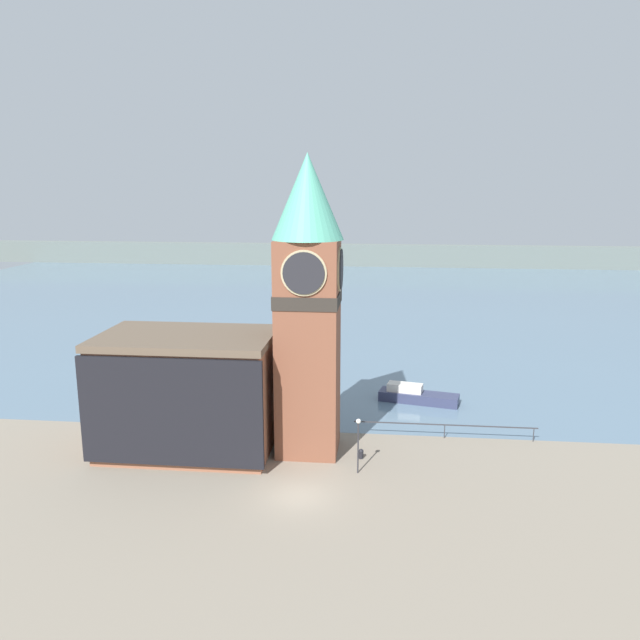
{
  "coord_description": "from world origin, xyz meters",
  "views": [
    {
      "loc": [
        4.92,
        -34.47,
        18.59
      ],
      "look_at": [
        0.81,
        5.14,
        9.9
      ],
      "focal_mm": 35.0,
      "sensor_mm": 36.0,
      "label": 1
    }
  ],
  "objects_px": {
    "clock_tower": "(308,299)",
    "mooring_bollard_near": "(361,453)",
    "pier_building": "(188,393)",
    "lamp_post": "(358,435)",
    "boat_near": "(416,395)"
  },
  "relations": [
    {
      "from": "pier_building",
      "to": "lamp_post",
      "type": "height_order",
      "value": "pier_building"
    },
    {
      "from": "clock_tower",
      "to": "lamp_post",
      "type": "height_order",
      "value": "clock_tower"
    },
    {
      "from": "boat_near",
      "to": "lamp_post",
      "type": "distance_m",
      "value": 15.04
    },
    {
      "from": "boat_near",
      "to": "lamp_post",
      "type": "relative_size",
      "value": 1.87
    },
    {
      "from": "clock_tower",
      "to": "mooring_bollard_near",
      "type": "distance_m",
      "value": 11.28
    },
    {
      "from": "mooring_bollard_near",
      "to": "lamp_post",
      "type": "xyz_separation_m",
      "value": [
        -0.13,
        -2.24,
        2.28
      ]
    },
    {
      "from": "pier_building",
      "to": "boat_near",
      "type": "xyz_separation_m",
      "value": [
        16.59,
        11.62,
        -3.64
      ]
    },
    {
      "from": "pier_building",
      "to": "lamp_post",
      "type": "relative_size",
      "value": 3.24
    },
    {
      "from": "mooring_bollard_near",
      "to": "lamp_post",
      "type": "relative_size",
      "value": 0.18
    },
    {
      "from": "clock_tower",
      "to": "mooring_bollard_near",
      "type": "xyz_separation_m",
      "value": [
        3.78,
        -1.08,
        -10.57
      ]
    },
    {
      "from": "clock_tower",
      "to": "mooring_bollard_near",
      "type": "bearing_deg",
      "value": -15.93
    },
    {
      "from": "pier_building",
      "to": "boat_near",
      "type": "distance_m",
      "value": 20.58
    },
    {
      "from": "lamp_post",
      "to": "boat_near",
      "type": "bearing_deg",
      "value": 72.66
    },
    {
      "from": "clock_tower",
      "to": "mooring_bollard_near",
      "type": "height_order",
      "value": "clock_tower"
    },
    {
      "from": "mooring_bollard_near",
      "to": "boat_near",
      "type": "bearing_deg",
      "value": 70.19
    }
  ]
}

